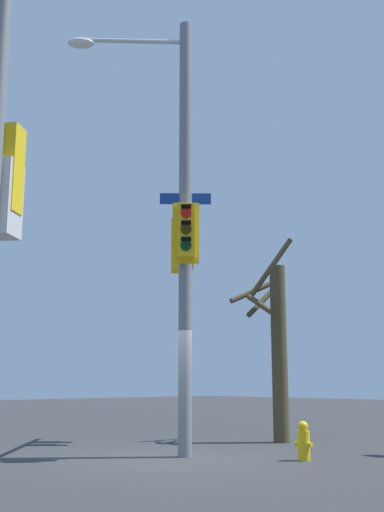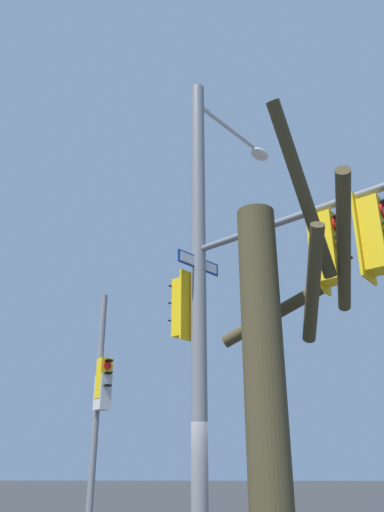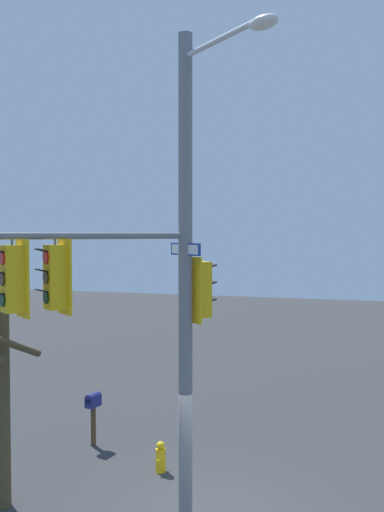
{
  "view_description": "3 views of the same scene",
  "coord_description": "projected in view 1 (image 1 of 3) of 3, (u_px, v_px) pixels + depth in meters",
  "views": [
    {
      "loc": [
        -9.53,
        8.23,
        1.46
      ],
      "look_at": [
        0.13,
        -0.69,
        4.11
      ],
      "focal_mm": 44.0,
      "sensor_mm": 36.0,
      "label": 1
    },
    {
      "loc": [
        0.14,
        -8.98,
        1.96
      ],
      "look_at": [
        -0.03,
        -0.77,
        5.34
      ],
      "focal_mm": 34.38,
      "sensor_mm": 36.0,
      "label": 2
    },
    {
      "loc": [
        10.69,
        3.06,
        5.62
      ],
      "look_at": [
        0.0,
        -0.35,
        5.19
      ],
      "focal_mm": 40.55,
      "sensor_mm": 36.0,
      "label": 3
    }
  ],
  "objects": [
    {
      "name": "main_signal_pole_assembly",
      "position": [
        180.0,
        222.0,
        14.13
      ],
      "size": [
        3.96,
        5.02,
        9.45
      ],
      "rotation": [
        0.0,
        0.0,
        5.58
      ],
      "color": "slate",
      "rests_on": "ground"
    },
    {
      "name": "fire_hydrant",
      "position": [
        304.0,
        442.0,
        11.91
      ],
      "size": [
        0.38,
        0.24,
        0.73
      ],
      "color": "yellow",
      "rests_on": "ground"
    },
    {
      "name": "ground_plane",
      "position": [
        170.0,
        459.0,
        12.05
      ],
      "size": [
        80.0,
        80.0,
        0.0
      ],
      "primitive_type": "plane",
      "color": "#323335"
    },
    {
      "name": "bare_tree_behind_pole",
      "position": [
        277.0,
        342.0,
        15.95
      ],
      "size": [
        1.49,
        1.86,
        5.3
      ],
      "color": "#473E26",
      "rests_on": "ground"
    }
  ]
}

